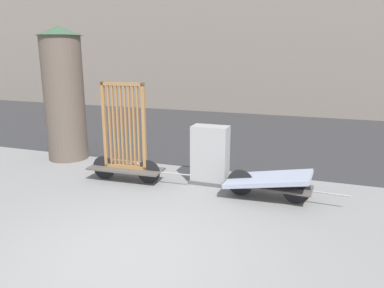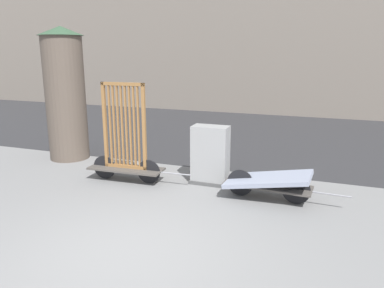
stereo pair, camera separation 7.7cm
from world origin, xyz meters
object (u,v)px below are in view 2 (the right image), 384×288
Objects in this scene: bike_cart_with_mattress at (268,181)px; utility_cabinet at (210,157)px; bike_cart_with_bedframe at (126,149)px; advertising_column at (65,93)px.

utility_cabinet is (-1.38, 0.53, 0.23)m from bike_cart_with_mattress.
bike_cart_with_mattress is 1.49m from utility_cabinet.
bike_cart_with_bedframe is 1.00× the size of bike_cart_with_mattress.
advertising_column reaches higher than utility_cabinet.
bike_cart_with_bedframe is 3.25m from bike_cart_with_mattress.
utility_cabinet is 4.53m from advertising_column.
utility_cabinet reaches higher than bike_cart_with_mattress.
utility_cabinet is 0.37× the size of advertising_column.
utility_cabinet is at bearing -8.22° from advertising_column.
bike_cart_with_bedframe is at bearing -25.03° from advertising_column.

